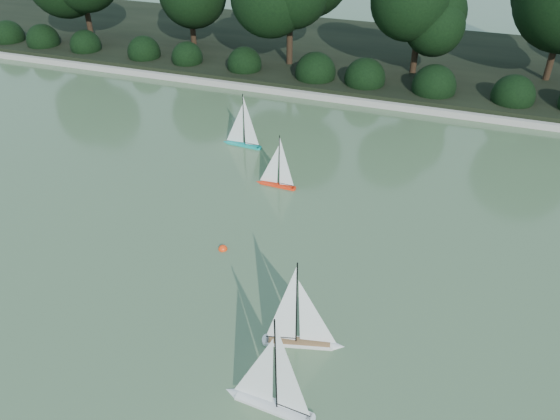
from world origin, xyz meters
name	(u,v)px	position (x,y,z in m)	size (l,w,h in m)	color
ground	(252,306)	(0.00, 0.00, 0.00)	(80.00, 80.00, 0.00)	#3C5432
pond_coping	(366,101)	(0.00, 9.00, 0.09)	(40.00, 0.35, 0.18)	gray
far_bank	(389,58)	(0.00, 13.00, 0.15)	(40.00, 8.00, 0.30)	black
shrub_hedge	(373,79)	(0.00, 9.90, 0.45)	(29.10, 1.10, 1.10)	black
sailboat_white_a	(266,391)	(0.91, -1.71, 0.29)	(1.34, 0.32, 1.82)	silver
sailboat_white_b	(306,331)	(1.08, -0.50, 0.27)	(1.26, 0.48, 1.73)	silver
sailboat_orange	(274,177)	(-0.95, 3.76, 0.21)	(0.96, 0.20, 1.32)	#FA2B0D
sailboat_teal	(240,137)	(-2.44, 5.34, 0.23)	(1.09, 0.25, 1.48)	#0F988B
race_buoy	(223,249)	(-1.08, 1.24, 0.00)	(0.17, 0.17, 0.17)	#FF380D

